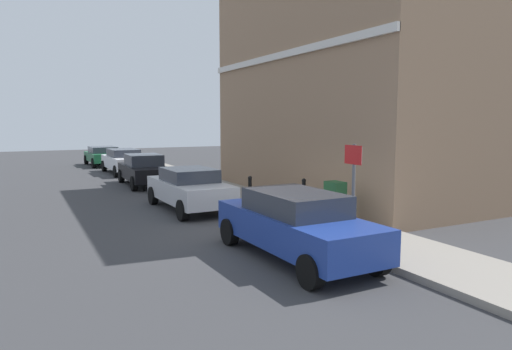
{
  "coord_description": "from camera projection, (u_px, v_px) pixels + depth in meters",
  "views": [
    {
      "loc": [
        -5.46,
        -10.96,
        2.97
      ],
      "look_at": [
        1.46,
        2.51,
        1.2
      ],
      "focal_mm": 32.48,
      "sensor_mm": 36.0,
      "label": 1
    }
  ],
  "objects": [
    {
      "name": "street_sign",
      "position": [
        353.0,
        178.0,
        10.69
      ],
      "size": [
        0.08,
        0.6,
        2.3
      ],
      "color": "#59595B",
      "rests_on": "sidewalk"
    },
    {
      "name": "car_blue",
      "position": [
        295.0,
        224.0,
        9.98
      ],
      "size": [
        1.85,
        4.51,
        1.47
      ],
      "rotation": [
        0.0,
        0.0,
        1.59
      ],
      "color": "navy",
      "rests_on": "ground"
    },
    {
      "name": "car_black",
      "position": [
        144.0,
        170.0,
        21.35
      ],
      "size": [
        1.86,
        4.21,
        1.44
      ],
      "rotation": [
        0.0,
        0.0,
        1.55
      ],
      "color": "black",
      "rests_on": "ground"
    },
    {
      "name": "car_silver",
      "position": [
        189.0,
        188.0,
        15.51
      ],
      "size": [
        1.9,
        4.27,
        1.4
      ],
      "rotation": [
        0.0,
        0.0,
        1.59
      ],
      "color": "#B7B7BC",
      "rests_on": "ground"
    },
    {
      "name": "sidewalk",
      "position": [
        230.0,
        193.0,
        18.74
      ],
      "size": [
        2.24,
        30.0,
        0.15
      ],
      "primitive_type": "cube",
      "color": "gray",
      "rests_on": "ground"
    },
    {
      "name": "bollard_far_kerb",
      "position": [
        250.0,
        191.0,
        15.15
      ],
      "size": [
        0.14,
        0.14,
        1.04
      ],
      "color": "black",
      "rests_on": "sidewalk"
    },
    {
      "name": "car_green",
      "position": [
        103.0,
        155.0,
        30.84
      ],
      "size": [
        2.03,
        4.17,
        1.27
      ],
      "rotation": [
        0.0,
        0.0,
        1.59
      ],
      "color": "#195933",
      "rests_on": "ground"
    },
    {
      "name": "bollard_near_cabinet",
      "position": [
        304.0,
        194.0,
        14.49
      ],
      "size": [
        0.14,
        0.14,
        1.04
      ],
      "color": "black",
      "rests_on": "sidewalk"
    },
    {
      "name": "corner_building",
      "position": [
        362.0,
        78.0,
        18.47
      ],
      "size": [
        7.5,
        11.65,
        9.35
      ],
      "color": "#937256",
      "rests_on": "ground"
    },
    {
      "name": "car_white",
      "position": [
        124.0,
        160.0,
        26.22
      ],
      "size": [
        1.86,
        4.53,
        1.39
      ],
      "rotation": [
        0.0,
        0.0,
        1.59
      ],
      "color": "silver",
      "rests_on": "ground"
    },
    {
      "name": "utility_cabinet",
      "position": [
        335.0,
        204.0,
        12.91
      ],
      "size": [
        0.46,
        0.61,
        1.15
      ],
      "color": "#1E4C28",
      "rests_on": "sidewalk"
    },
    {
      "name": "ground",
      "position": [
        250.0,
        231.0,
        12.51
      ],
      "size": [
        80.0,
        80.0,
        0.0
      ],
      "primitive_type": "plane",
      "color": "#38383A"
    }
  ]
}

